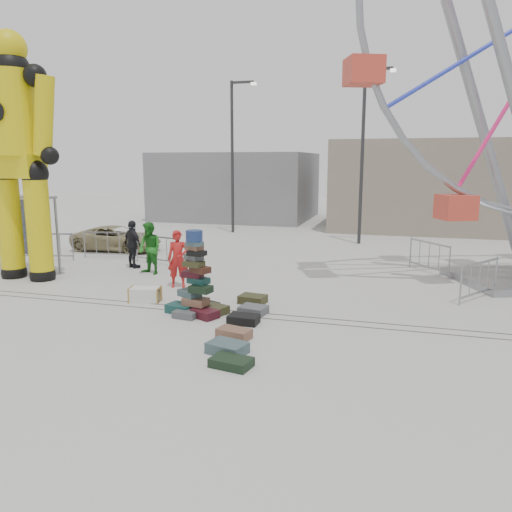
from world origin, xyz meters
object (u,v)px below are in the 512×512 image
(banner_scaffold, at_px, (13,214))
(pedestrian_black, at_px, (133,244))
(barricade_dummy_c, at_px, (157,250))
(barricade_wheel_front, at_px, (479,280))
(pedestrian_green, at_px, (150,248))
(parked_suv, at_px, (117,238))
(suitcase_tower, at_px, (196,291))
(crash_test_dummy, at_px, (17,148))
(steamer_trunk, at_px, (145,295))
(barricade_wheel_back, at_px, (429,257))
(lamp_post_right, at_px, (365,147))
(lamp_post_left, at_px, (234,149))
(barricade_dummy_b, at_px, (108,245))
(barricade_dummy_a, at_px, (48,246))
(pedestrian_red, at_px, (178,259))

(banner_scaffold, relative_size, pedestrian_black, 2.14)
(barricade_dummy_c, height_order, barricade_wheel_front, same)
(banner_scaffold, bearing_deg, pedestrian_green, 16.81)
(banner_scaffold, distance_m, parked_suv, 4.94)
(suitcase_tower, bearing_deg, pedestrian_black, 150.76)
(crash_test_dummy, bearing_deg, barricade_dummy_c, 51.18)
(crash_test_dummy, bearing_deg, steamer_trunk, -12.40)
(barricade_dummy_c, distance_m, pedestrian_green, 1.73)
(barricade_wheel_back, bearing_deg, suitcase_tower, -78.84)
(suitcase_tower, distance_m, crash_test_dummy, 8.09)
(lamp_post_right, bearing_deg, barricade_wheel_back, -64.12)
(lamp_post_left, distance_m, pedestrian_green, 11.23)
(barricade_dummy_b, bearing_deg, parked_suv, 102.46)
(steamer_trunk, bearing_deg, crash_test_dummy, 152.18)
(barricade_dummy_a, height_order, pedestrian_black, pedestrian_black)
(lamp_post_right, distance_m, steamer_trunk, 13.54)
(barricade_wheel_front, bearing_deg, barricade_wheel_back, 54.72)
(barricade_dummy_b, bearing_deg, lamp_post_right, 26.61)
(barricade_dummy_a, bearing_deg, pedestrian_red, -34.06)
(pedestrian_black, bearing_deg, suitcase_tower, 162.94)
(suitcase_tower, distance_m, barricade_wheel_front, 7.97)
(barricade_dummy_a, distance_m, barricade_wheel_back, 14.47)
(steamer_trunk, bearing_deg, pedestrian_green, 103.18)
(lamp_post_right, xyz_separation_m, barricade_dummy_c, (-7.11, -7.04, -3.93))
(banner_scaffold, distance_m, barricade_dummy_a, 2.36)
(lamp_post_left, height_order, barricade_dummy_c, lamp_post_left)
(crash_test_dummy, height_order, barricade_wheel_back, crash_test_dummy)
(barricade_wheel_back, height_order, pedestrian_green, pedestrian_green)
(lamp_post_left, relative_size, suitcase_tower, 3.70)
(barricade_wheel_back, distance_m, parked_suv, 12.94)
(lamp_post_left, xyz_separation_m, steamer_trunk, (1.97, -13.82, -4.29))
(lamp_post_left, xyz_separation_m, barricade_dummy_a, (-4.59, -9.53, -3.93))
(banner_scaffold, xyz_separation_m, parked_suv, (1.31, 4.53, -1.47))
(lamp_post_right, xyz_separation_m, pedestrian_black, (-7.61, -7.91, -3.61))
(barricade_wheel_front, bearing_deg, suitcase_tower, 150.90)
(crash_test_dummy, height_order, steamer_trunk, crash_test_dummy)
(steamer_trunk, relative_size, barricade_wheel_front, 0.42)
(banner_scaffold, bearing_deg, suitcase_tower, -12.36)
(lamp_post_right, xyz_separation_m, crash_test_dummy, (-10.13, -10.38, -0.23))
(pedestrian_red, bearing_deg, suitcase_tower, -75.47)
(suitcase_tower, height_order, barricade_dummy_b, suitcase_tower)
(barricade_dummy_a, bearing_deg, suitcase_tower, -44.12)
(crash_test_dummy, bearing_deg, suitcase_tower, -13.38)
(barricade_dummy_b, relative_size, parked_suv, 0.52)
(banner_scaffold, height_order, steamer_trunk, banner_scaffold)
(suitcase_tower, distance_m, steamer_trunk, 1.96)
(lamp_post_right, xyz_separation_m, suitcase_tower, (-3.22, -12.46, -3.88))
(suitcase_tower, distance_m, barricade_dummy_a, 9.71)
(barricade_dummy_c, xyz_separation_m, pedestrian_red, (2.28, -3.01, 0.34))
(barricade_wheel_front, relative_size, pedestrian_red, 1.13)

